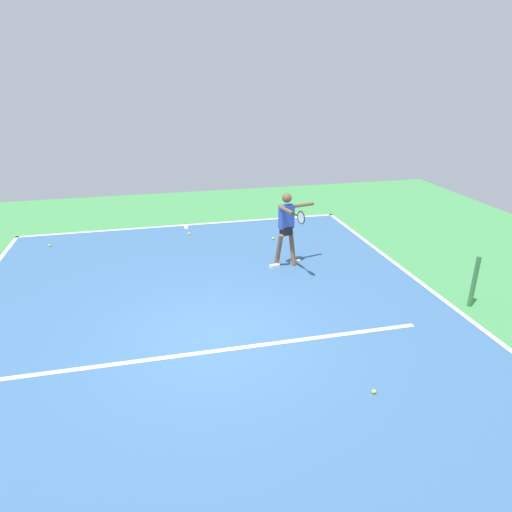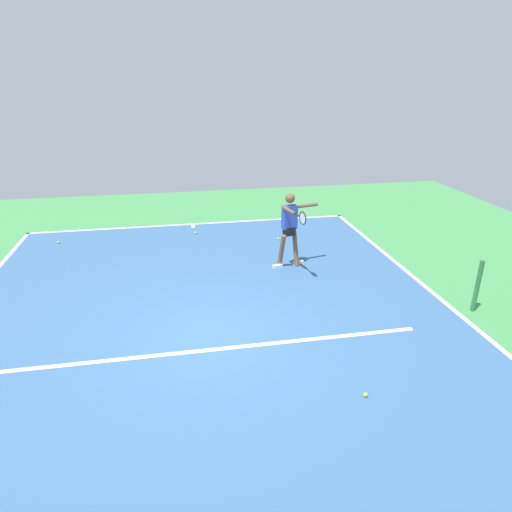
{
  "view_description": "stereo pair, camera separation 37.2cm",
  "coord_description": "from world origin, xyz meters",
  "px_view_note": "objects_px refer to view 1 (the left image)",
  "views": [
    {
      "loc": [
        0.83,
        6.71,
        4.32
      ],
      "look_at": [
        -1.06,
        -1.41,
        0.9
      ],
      "focal_mm": 31.18,
      "sensor_mm": 36.0,
      "label": 1
    },
    {
      "loc": [
        0.47,
        6.79,
        4.32
      ],
      "look_at": [
        -1.06,
        -1.41,
        0.9
      ],
      "focal_mm": 31.18,
      "sensor_mm": 36.0,
      "label": 2
    }
  ],
  "objects_px": {
    "net_post": "(474,282)",
    "tennis_ball_by_sideline": "(189,234)",
    "tennis_ball_far_corner": "(50,246)",
    "tennis_ball_by_baseline": "(273,238)",
    "tennis_player": "(287,225)",
    "tennis_ball_near_player": "(374,392)"
  },
  "relations": [
    {
      "from": "net_post",
      "to": "tennis_ball_far_corner",
      "type": "xyz_separation_m",
      "value": [
        8.87,
        -5.46,
        -0.5
      ]
    },
    {
      "from": "net_post",
      "to": "tennis_ball_by_baseline",
      "type": "distance_m",
      "value": 5.46
    },
    {
      "from": "tennis_ball_by_baseline",
      "to": "tennis_player",
      "type": "bearing_deg",
      "value": 84.81
    },
    {
      "from": "tennis_ball_far_corner",
      "to": "net_post",
      "type": "bearing_deg",
      "value": 148.38
    },
    {
      "from": "tennis_ball_by_sideline",
      "to": "tennis_ball_by_baseline",
      "type": "relative_size",
      "value": 1.0
    },
    {
      "from": "tennis_player",
      "to": "tennis_ball_far_corner",
      "type": "distance_m",
      "value": 6.52
    },
    {
      "from": "tennis_player",
      "to": "tennis_ball_near_player",
      "type": "height_order",
      "value": "tennis_player"
    },
    {
      "from": "tennis_ball_near_player",
      "to": "tennis_ball_by_baseline",
      "type": "bearing_deg",
      "value": -92.28
    },
    {
      "from": "tennis_ball_far_corner",
      "to": "tennis_player",
      "type": "bearing_deg",
      "value": 155.45
    },
    {
      "from": "tennis_ball_by_sideline",
      "to": "tennis_ball_near_player",
      "type": "bearing_deg",
      "value": 104.78
    },
    {
      "from": "tennis_player",
      "to": "tennis_ball_by_baseline",
      "type": "bearing_deg",
      "value": -108.23
    },
    {
      "from": "net_post",
      "to": "tennis_ball_by_baseline",
      "type": "height_order",
      "value": "net_post"
    },
    {
      "from": "tennis_player",
      "to": "tennis_ball_far_corner",
      "type": "relative_size",
      "value": 27.45
    },
    {
      "from": "tennis_ball_by_sideline",
      "to": "tennis_ball_near_player",
      "type": "xyz_separation_m",
      "value": [
        -2.0,
        7.57,
        0.0
      ]
    },
    {
      "from": "net_post",
      "to": "tennis_ball_by_sideline",
      "type": "bearing_deg",
      "value": -47.49
    },
    {
      "from": "tennis_ball_by_sideline",
      "to": "tennis_ball_far_corner",
      "type": "height_order",
      "value": "same"
    },
    {
      "from": "tennis_ball_by_sideline",
      "to": "tennis_ball_by_baseline",
      "type": "bearing_deg",
      "value": 157.5
    },
    {
      "from": "net_post",
      "to": "tennis_ball_far_corner",
      "type": "height_order",
      "value": "net_post"
    },
    {
      "from": "tennis_ball_by_sideline",
      "to": "tennis_ball_by_baseline",
      "type": "height_order",
      "value": "same"
    },
    {
      "from": "tennis_player",
      "to": "tennis_ball_by_baseline",
      "type": "relative_size",
      "value": 27.45
    },
    {
      "from": "tennis_ball_by_baseline",
      "to": "tennis_ball_by_sideline",
      "type": "bearing_deg",
      "value": -22.5
    },
    {
      "from": "tennis_ball_by_sideline",
      "to": "tennis_ball_far_corner",
      "type": "xyz_separation_m",
      "value": [
        3.77,
        0.11,
        0.0
      ]
    }
  ]
}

